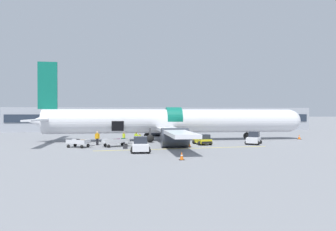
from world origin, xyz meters
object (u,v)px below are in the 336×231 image
Objects in this scene: airplane at (170,122)px; suitcase_on_tarmac_upright at (125,147)px; baggage_cart_queued at (78,143)px; ground_crew_loader_a at (124,138)px; baggage_tug_lead at (254,139)px; ground_crew_supervisor at (136,138)px; ground_crew_driver at (140,140)px; baggage_tug_mid at (203,140)px; baggage_cart_loading at (117,142)px; baggage_tug_rear at (140,145)px; ground_crew_loader_b at (97,138)px.

suitcase_on_tarmac_upright is at bearing -125.48° from airplane.
baggage_cart_queued is 2.17× the size of ground_crew_loader_a.
baggage_tug_lead is 15.72m from ground_crew_supervisor.
baggage_tug_lead is 15.32m from ground_crew_driver.
baggage_cart_queued is at bearing -176.25° from baggage_tug_mid.
ground_crew_driver reaches higher than baggage_cart_loading.
baggage_cart_loading is at bearing -176.06° from baggage_tug_mid.
baggage_tug_rear is at bearing -112.17° from airplane.
ground_crew_loader_b is 5.03m from ground_crew_supervisor.
suitcase_on_tarmac_upright is (-17.05, -2.65, -0.48)m from baggage_tug_lead.
baggage_cart_loading is at bearing -140.92° from ground_crew_supervisor.
ground_crew_loader_b is at bearing 152.45° from ground_crew_driver.
ground_crew_supervisor is (1.60, -0.59, 0.02)m from ground_crew_loader_a.
suitcase_on_tarmac_upright is at bearing -88.09° from ground_crew_loader_a.
suitcase_on_tarmac_upright is (5.64, -2.15, -0.27)m from baggage_cart_queued.
baggage_tug_lead is 17.26m from suitcase_on_tarmac_upright.
baggage_tug_mid is 10.64m from baggage_tug_rear.
ground_crew_supervisor is at bearing 91.28° from baggage_tug_rear.
baggage_cart_loading is 2.93m from ground_crew_driver.
baggage_tug_lead is 16.50m from baggage_tug_rear.
airplane is 12.95× the size of baggage_tug_lead.
ground_crew_supervisor is at bearing 72.03° from suitcase_on_tarmac_upright.
baggage_cart_loading is at bearing 165.01° from ground_crew_driver.
ground_crew_loader_a is at bearing 9.33° from ground_crew_loader_b.
ground_crew_driver is (2.81, -0.75, 0.35)m from baggage_cart_loading.
baggage_cart_queued is at bearing 159.11° from suitcase_on_tarmac_upright.
suitcase_on_tarmac_upright is (3.59, -4.46, -0.70)m from ground_crew_loader_b.
baggage_tug_rear is 9.21m from ground_crew_loader_b.
airplane reaches higher than baggage_tug_lead.
baggage_tug_rear is 1.98× the size of ground_crew_driver.
baggage_tug_rear is 0.95× the size of baggage_cart_queued.
suitcase_on_tarmac_upright is at bearing -66.61° from baggage_cart_loading.
ground_crew_loader_a is (5.47, 2.87, 0.34)m from baggage_cart_queued.
ground_crew_driver is at bearing 88.16° from baggage_tug_rear.
baggage_cart_queued is at bearing -176.69° from baggage_cart_loading.
baggage_tug_rear is at bearing -88.72° from ground_crew_supervisor.
ground_crew_driver is at bearing -169.72° from baggage_tug_mid.
baggage_tug_mid is (3.42, -6.26, -2.24)m from airplane.
baggage_cart_queued is at bearing 176.24° from ground_crew_driver.
airplane is 23.26× the size of ground_crew_loader_b.
baggage_tug_rear is 3.56m from suitcase_on_tarmac_upright.
baggage_tug_lead is 0.96× the size of baggage_tug_rear.
suitcase_on_tarmac_upright is (-10.16, -3.19, -0.37)m from baggage_tug_mid.
baggage_cart_loading is 2.65m from suitcase_on_tarmac_upright.
baggage_tug_lead is (10.32, -6.80, -2.12)m from airplane.
baggage_cart_loading is at bearing -137.89° from airplane.
baggage_cart_loading is 2.47× the size of ground_crew_supervisor.
ground_crew_loader_a is (-10.32, 1.83, 0.24)m from baggage_tug_mid.
suitcase_on_tarmac_upright is at bearing -171.16° from baggage_tug_lead.
baggage_cart_loading is at bearing -108.63° from ground_crew_loader_a.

